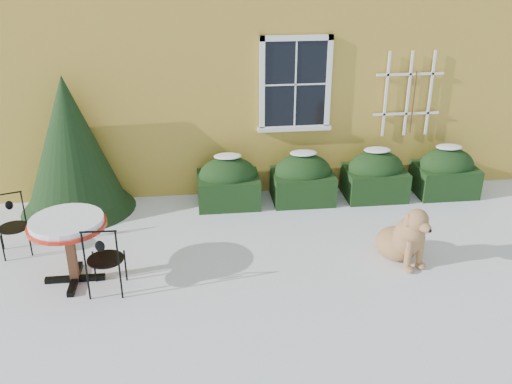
{
  "coord_description": "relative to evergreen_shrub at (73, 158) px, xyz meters",
  "views": [
    {
      "loc": [
        -0.87,
        -6.43,
        4.28
      ],
      "look_at": [
        0.0,
        1.0,
        0.9
      ],
      "focal_mm": 40.0,
      "sensor_mm": 36.0,
      "label": 1
    }
  ],
  "objects": [
    {
      "name": "bistro_table",
      "position": [
        0.31,
        -2.28,
        -0.14
      ],
      "size": [
        1.02,
        1.02,
        0.95
      ],
      "rotation": [
        0.0,
        0.0,
        0.03
      ],
      "color": "black",
      "rests_on": "ground"
    },
    {
      "name": "ground",
      "position": [
        2.85,
        -2.64,
        -0.93
      ],
      "size": [
        80.0,
        80.0,
        0.0
      ],
      "primitive_type": "plane",
      "color": "white",
      "rests_on": "ground"
    },
    {
      "name": "patio_chair_far",
      "position": [
        -0.68,
        -1.36,
        -0.49
      ],
      "size": [
        0.5,
        0.49,
        0.89
      ],
      "rotation": [
        0.0,
        0.0,
        0.32
      ],
      "color": "black",
      "rests_on": "ground"
    },
    {
      "name": "patio_chair_near",
      "position": [
        0.79,
        -2.59,
        -0.43
      ],
      "size": [
        0.47,
        0.47,
        0.99
      ],
      "rotation": [
        0.0,
        0.0,
        3.09
      ],
      "color": "black",
      "rests_on": "ground"
    },
    {
      "name": "dog",
      "position": [
        4.89,
        -2.3,
        -0.56
      ],
      "size": [
        0.78,
        1.03,
        0.93
      ],
      "rotation": [
        0.0,
        0.0,
        0.37
      ],
      "color": "#B1804F",
      "rests_on": "ground"
    },
    {
      "name": "hedge_row",
      "position": [
        4.5,
        -0.09,
        -0.53
      ],
      "size": [
        4.95,
        0.8,
        0.91
      ],
      "color": "black",
      "rests_on": "ground"
    },
    {
      "name": "evergreen_shrub",
      "position": [
        0.0,
        0.0,
        0.0
      ],
      "size": [
        1.91,
        1.91,
        2.31
      ],
      "rotation": [
        0.0,
        0.0,
        0.34
      ],
      "color": "black",
      "rests_on": "ground"
    }
  ]
}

